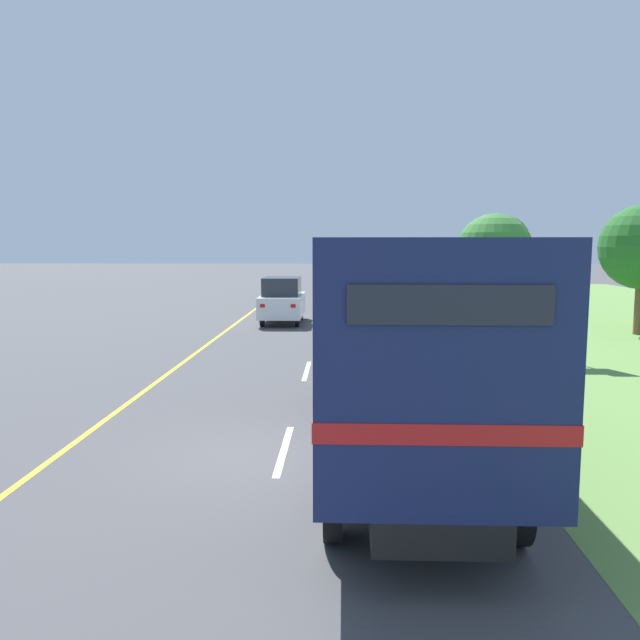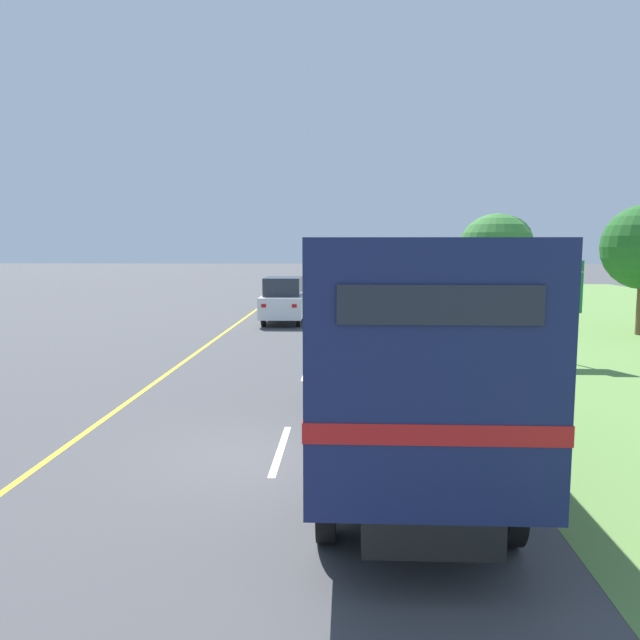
{
  "view_description": "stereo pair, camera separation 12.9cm",
  "coord_description": "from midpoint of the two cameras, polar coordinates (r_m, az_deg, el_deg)",
  "views": [
    {
      "loc": [
        0.99,
        -9.77,
        3.46
      ],
      "look_at": [
        0.3,
        8.68,
        1.2
      ],
      "focal_mm": 35.0,
      "sensor_mm": 36.0,
      "label": 1
    },
    {
      "loc": [
        1.12,
        -9.77,
        3.46
      ],
      "look_at": [
        0.3,
        8.68,
        1.2
      ],
      "focal_mm": 35.0,
      "sensor_mm": 36.0,
      "label": 2
    }
  ],
  "objects": [
    {
      "name": "roadside_tree_far",
      "position": [
        40.61,
        16.27,
        6.83
      ],
      "size": [
        3.31,
        3.31,
        5.22
      ],
      "color": "#4C3823",
      "rests_on": "ground"
    },
    {
      "name": "roadside_tree_mid",
      "position": [
        30.69,
        15.49,
        5.99
      ],
      "size": [
        3.61,
        3.61,
        4.88
      ],
      "color": "brown",
      "rests_on": "ground"
    },
    {
      "name": "highway_sign",
      "position": [
        19.21,
        19.55,
        2.11
      ],
      "size": [
        2.3,
        0.09,
        2.99
      ],
      "color": "#9E9EA3",
      "rests_on": "ground"
    },
    {
      "name": "edge_line_yellow",
      "position": [
        25.58,
        -8.59,
        -0.87
      ],
      "size": [
        0.12,
        59.79,
        0.01
      ],
      "primitive_type": "cube",
      "color": "yellow",
      "rests_on": "ground"
    },
    {
      "name": "horse_trailer_truck",
      "position": [
        9.65,
        7.38,
        -1.94
      ],
      "size": [
        2.47,
        8.48,
        3.52
      ],
      "color": "black",
      "rests_on": "ground"
    },
    {
      "name": "centre_dash_mid_a",
      "position": [
        17.14,
        -1.43,
        -4.66
      ],
      "size": [
        0.12,
        2.6,
        0.01
      ],
      "primitive_type": "cube",
      "color": "white",
      "rests_on": "ground"
    },
    {
      "name": "lead_car_white_ahead",
      "position": [
        37.91,
        3.63,
        3.16
      ],
      "size": [
        1.8,
        4.15,
        1.87
      ],
      "color": "black",
      "rests_on": "ground"
    },
    {
      "name": "centre_dash_near",
      "position": [
        10.78,
        -3.66,
        -11.73
      ],
      "size": [
        0.12,
        2.6,
        0.01
      ],
      "primitive_type": "cube",
      "color": "white",
      "rests_on": "ground"
    },
    {
      "name": "lead_car_white",
      "position": [
        27.33,
        -3.61,
        1.81
      ],
      "size": [
        1.8,
        3.83,
        2.02
      ],
      "color": "black",
      "rests_on": "ground"
    },
    {
      "name": "centre_dash_mid_b",
      "position": [
        23.64,
        -0.44,
        -1.44
      ],
      "size": [
        0.12,
        2.6,
        0.01
      ],
      "primitive_type": "cube",
      "color": "white",
      "rests_on": "ground"
    },
    {
      "name": "centre_dash_farthest",
      "position": [
        36.74,
        0.48,
        1.57
      ],
      "size": [
        0.12,
        2.6,
        0.01
      ],
      "primitive_type": "cube",
      "color": "white",
      "rests_on": "ground"
    },
    {
      "name": "centre_dash_far",
      "position": [
        30.17,
        0.12,
        0.4
      ],
      "size": [
        0.12,
        2.6,
        0.01
      ],
      "primitive_type": "cube",
      "color": "white",
      "rests_on": "ground"
    },
    {
      "name": "ground_plane",
      "position": [
        10.42,
        -3.88,
        -12.43
      ],
      "size": [
        200.0,
        200.0,
        0.0
      ],
      "primitive_type": "plane",
      "color": "#444447"
    }
  ]
}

